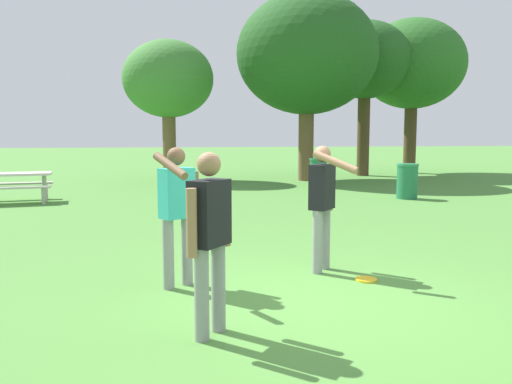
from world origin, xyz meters
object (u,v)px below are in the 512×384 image
at_px(trash_can_further_along, 318,173).
at_px(tree_tall_left, 168,80).
at_px(tree_broad_center, 307,55).
at_px(frisbee, 366,280).
at_px(tree_slender_mid, 412,65).
at_px(trash_can_beside_table, 407,181).
at_px(tree_far_right, 365,61).
at_px(person_catcher, 210,232).
at_px(person_bystander, 178,206).
at_px(person_thrower, 323,198).
at_px(picnic_table_near, 17,181).

xyz_separation_m(trash_can_further_along, tree_tall_left, (-4.89, 3.27, 3.26)).
relative_size(trash_can_further_along, tree_broad_center, 0.14).
height_order(frisbee, tree_slender_mid, tree_slender_mid).
bearing_deg(trash_can_beside_table, tree_far_right, 78.84).
height_order(tree_broad_center, tree_slender_mid, tree_broad_center).
bearing_deg(trash_can_further_along, person_catcher, -109.44).
height_order(person_bystander, trash_can_further_along, person_bystander).
bearing_deg(person_catcher, person_thrower, 51.43).
xyz_separation_m(picnic_table_near, tree_slender_mid, (14.39, 7.92, 4.19)).
distance_m(tree_broad_center, tree_far_right, 3.48).
bearing_deg(tree_tall_left, picnic_table_near, -123.49).
bearing_deg(frisbee, trash_can_beside_table, 62.33).
bearing_deg(tree_tall_left, frisbee, -79.78).
xyz_separation_m(trash_can_further_along, tree_far_right, (3.13, 4.39, 4.24)).
distance_m(trash_can_beside_table, tree_tall_left, 9.80).
distance_m(tree_far_right, tree_slender_mid, 2.72).
relative_size(frisbee, trash_can_beside_table, 0.28).
height_order(person_thrower, trash_can_beside_table, person_thrower).
distance_m(picnic_table_near, tree_tall_left, 7.65).
bearing_deg(trash_can_beside_table, tree_broad_center, 103.66).
bearing_deg(tree_broad_center, person_bystander, -109.95).
relative_size(trash_can_beside_table, tree_tall_left, 0.18).
relative_size(tree_tall_left, tree_broad_center, 0.76).
xyz_separation_m(person_thrower, person_catcher, (-1.59, -1.99, -0.02)).
xyz_separation_m(trash_can_beside_table, tree_tall_left, (-6.50, 6.57, 3.26)).
bearing_deg(person_thrower, person_bystander, -166.76).
height_order(picnic_table_near, tree_tall_left, tree_tall_left).
xyz_separation_m(person_catcher, trash_can_further_along, (4.35, 12.31, -0.46)).
bearing_deg(trash_can_beside_table, frisbee, -117.67).
bearing_deg(person_bystander, person_thrower, 13.24).
distance_m(person_bystander, trash_can_beside_table, 9.74).
xyz_separation_m(person_catcher, tree_slender_mid, (10.01, 17.70, 3.81)).
height_order(person_thrower, tree_slender_mid, tree_slender_mid).
xyz_separation_m(picnic_table_near, tree_far_right, (11.86, 6.92, 4.16)).
height_order(tree_tall_left, tree_broad_center, tree_broad_center).
bearing_deg(tree_broad_center, trash_can_beside_table, -76.34).
height_order(tree_tall_left, tree_slender_mid, tree_slender_mid).
bearing_deg(person_thrower, trash_can_beside_table, 58.12).
bearing_deg(person_catcher, picnic_table_near, 114.15).
distance_m(trash_can_further_along, tree_tall_left, 6.72).
bearing_deg(tree_far_right, frisbee, -109.77).
relative_size(person_bystander, picnic_table_near, 0.85).
relative_size(trash_can_further_along, tree_far_right, 0.15).
height_order(picnic_table_near, tree_slender_mid, tree_slender_mid).
relative_size(person_thrower, picnic_table_near, 0.85).
bearing_deg(tree_tall_left, person_catcher, -88.00).
relative_size(person_catcher, picnic_table_near, 0.85).
xyz_separation_m(tree_tall_left, tree_far_right, (8.02, 1.11, 0.98)).
distance_m(trash_can_beside_table, tree_broad_center, 7.29).
bearing_deg(frisbee, tree_tall_left, 100.22).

